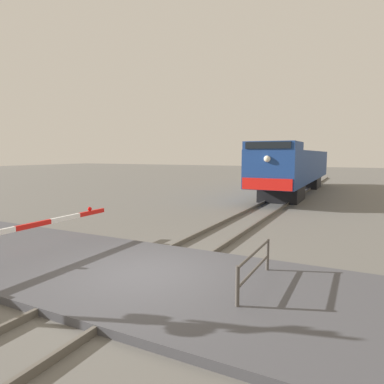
% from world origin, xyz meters
% --- Properties ---
extents(ground_plane, '(160.00, 160.00, 0.00)m').
position_xyz_m(ground_plane, '(0.00, 0.00, 0.00)').
color(ground_plane, '#605E59').
extents(rail_track_left, '(0.08, 80.00, 0.15)m').
position_xyz_m(rail_track_left, '(-0.72, 0.00, 0.07)').
color(rail_track_left, '#59544C').
rests_on(rail_track_left, ground_plane).
extents(rail_track_right, '(0.08, 80.00, 0.15)m').
position_xyz_m(rail_track_right, '(0.72, 0.00, 0.07)').
color(rail_track_right, '#59544C').
rests_on(rail_track_right, ground_plane).
extents(road_surface, '(36.00, 4.83, 0.17)m').
position_xyz_m(road_surface, '(0.00, 0.00, 0.08)').
color(road_surface, '#47474C').
rests_on(road_surface, ground_plane).
extents(locomotive, '(2.90, 18.01, 3.73)m').
position_xyz_m(locomotive, '(0.00, 20.28, 2.00)').
color(locomotive, black).
rests_on(locomotive, ground_plane).
extents(guard_railing, '(0.08, 2.31, 0.95)m').
position_xyz_m(guard_railing, '(2.61, 0.44, 0.61)').
color(guard_railing, '#4C4742').
rests_on(guard_railing, ground_plane).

